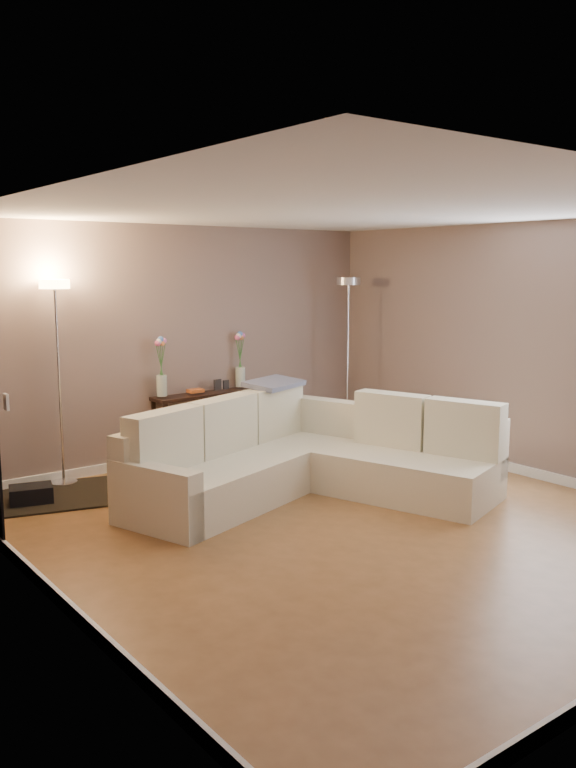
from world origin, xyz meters
TOP-DOWN VIEW (x-y plane):
  - floor at (0.00, 0.00)m, footprint 5.00×5.50m
  - ceiling at (0.00, 0.00)m, footprint 5.00×5.50m
  - wall_back at (0.00, 2.76)m, footprint 5.00×0.02m
  - wall_left at (-2.51, 0.00)m, footprint 0.02×5.50m
  - wall_right at (2.51, 0.00)m, footprint 0.02×5.50m
  - baseboard_back at (0.00, 2.73)m, footprint 5.00×0.03m
  - baseboard_left at (-2.48, 0.00)m, footprint 0.03×5.50m
  - baseboard_right at (2.48, 0.00)m, footprint 0.03×5.50m
  - switch_plate at (-2.48, 0.85)m, footprint 0.02×0.08m
  - sectional_sofa at (0.24, 0.92)m, footprint 3.27×2.67m
  - throw_blanket at (0.49, 1.67)m, footprint 0.76×0.60m
  - console_table at (0.13, 2.63)m, footprint 1.23×0.36m
  - leaning_mirror at (0.20, 2.80)m, footprint 0.87×0.07m
  - table_decor at (0.20, 2.61)m, footprint 0.52×0.12m
  - flower_vase_left at (-0.31, 2.63)m, footprint 0.14×0.12m
  - flower_vase_right at (0.72, 2.65)m, footprint 0.14×0.12m
  - floor_lamp_lit at (-1.45, 2.58)m, footprint 0.35×0.35m
  - floor_lamp_unlit at (2.00, 2.22)m, footprint 0.33×0.33m
  - charcoal_rug at (-1.66, 2.24)m, footprint 1.54×1.31m
  - black_bag at (-1.91, 2.18)m, footprint 0.43×0.36m

SIDE VIEW (x-z plane):
  - floor at x=0.00m, z-range -0.01..0.00m
  - charcoal_rug at x=-1.66m, z-range 0.00..0.02m
  - black_bag at x=-1.91m, z-range -0.08..0.17m
  - baseboard_back at x=0.00m, z-range 0.00..0.10m
  - baseboard_left at x=-2.48m, z-range 0.00..0.10m
  - baseboard_right at x=2.48m, z-range 0.00..0.10m
  - sectional_sofa at x=0.24m, z-range -0.12..0.81m
  - console_table at x=0.13m, z-range 0.05..0.80m
  - table_decor at x=0.20m, z-range 0.74..0.87m
  - throw_blanket at x=0.49m, z-range 0.91..1.00m
  - flower_vase_left at x=-0.31m, z-range 0.72..1.37m
  - flower_vase_right at x=0.72m, z-range 0.72..1.37m
  - leaning_mirror at x=0.20m, z-range 0.78..1.46m
  - switch_plate at x=-2.48m, z-range 1.14..1.26m
  - wall_back at x=0.00m, z-range 0.00..2.60m
  - wall_left at x=-2.51m, z-range 0.00..2.60m
  - wall_right at x=2.51m, z-range 0.00..2.60m
  - floor_lamp_unlit at x=2.00m, z-range 0.42..2.44m
  - floor_lamp_lit at x=-1.45m, z-range 0.42..2.45m
  - ceiling at x=0.00m, z-range 2.60..2.61m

